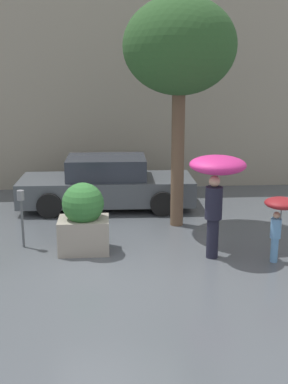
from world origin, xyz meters
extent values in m
plane|color=#51565B|center=(0.00, 0.00, 0.00)|extent=(40.00, 40.00, 0.00)
cube|color=#9E937F|center=(0.00, 6.50, 3.00)|extent=(18.00, 0.30, 6.00)
cube|color=#9E9384|center=(-0.63, 1.06, 0.34)|extent=(0.98, 0.72, 0.67)
sphere|color=#337033|center=(-0.63, 1.06, 0.98)|extent=(0.81, 0.81, 0.81)
cylinder|color=#1E1E2D|center=(1.81, 0.56, 0.39)|extent=(0.23, 0.23, 0.77)
cylinder|color=#1E1E2D|center=(1.81, 0.56, 1.08)|extent=(0.32, 0.32, 0.61)
sphere|color=tan|center=(1.81, 0.56, 1.49)|extent=(0.21, 0.21, 0.21)
cylinder|color=#4C4C51|center=(1.89, 0.68, 1.44)|extent=(0.02, 0.02, 0.67)
ellipsoid|color=#E02D84|center=(1.89, 0.68, 1.78)|extent=(1.06, 1.06, 0.34)
cylinder|color=#669ED1|center=(2.92, 0.25, 0.24)|extent=(0.14, 0.14, 0.47)
cylinder|color=#669ED1|center=(2.92, 0.25, 0.66)|extent=(0.20, 0.20, 0.37)
sphere|color=tan|center=(2.92, 0.25, 0.91)|extent=(0.13, 0.13, 0.13)
cylinder|color=#4C4C51|center=(2.97, 0.18, 0.91)|extent=(0.02, 0.02, 0.48)
ellipsoid|color=maroon|center=(2.97, 0.18, 1.15)|extent=(0.62, 0.62, 0.20)
cube|color=#4C5156|center=(-0.18, 4.24, 0.48)|extent=(4.46, 1.79, 0.62)
cube|color=#2D333D|center=(-0.18, 4.24, 1.06)|extent=(2.02, 1.49, 0.54)
cylinder|color=black|center=(-1.57, 3.41, 0.31)|extent=(0.62, 0.23, 0.61)
cylinder|color=black|center=(-1.54, 5.11, 0.31)|extent=(0.62, 0.23, 0.61)
cylinder|color=black|center=(1.18, 3.36, 0.31)|extent=(0.62, 0.23, 0.61)
cylinder|color=black|center=(1.21, 5.07, 0.31)|extent=(0.62, 0.23, 0.61)
cylinder|color=brown|center=(1.42, 2.61, 1.65)|extent=(0.29, 0.29, 3.31)
ellipsoid|color=#2D5628|center=(1.42, 2.61, 3.98)|extent=(2.43, 2.43, 2.07)
cylinder|color=#595B60|center=(-1.87, 1.39, 0.49)|extent=(0.05, 0.05, 0.98)
cylinder|color=gray|center=(-1.87, 1.39, 1.08)|extent=(0.14, 0.14, 0.20)
camera|label=1|loc=(-0.14, -7.94, 3.46)|focal=45.00mm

